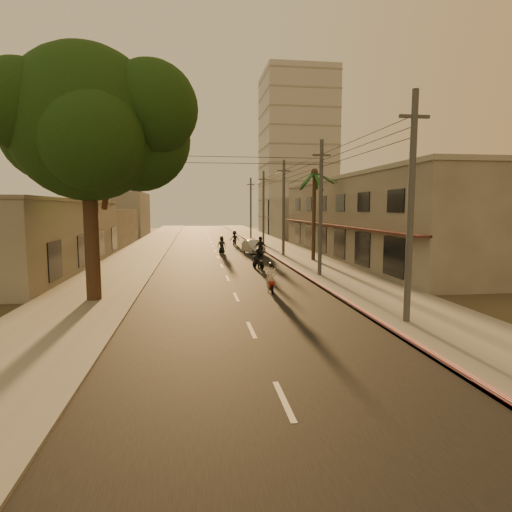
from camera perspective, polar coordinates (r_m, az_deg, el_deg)
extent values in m
plane|color=#383023|center=(20.17, -2.12, -6.70)|extent=(160.00, 160.00, 0.00)
cube|color=black|center=(39.85, -5.11, -0.17)|extent=(10.00, 140.00, 0.02)
cube|color=slate|center=(40.92, 5.44, 0.07)|extent=(5.00, 140.00, 0.12)
cube|color=slate|center=(40.17, -15.85, -0.27)|extent=(5.00, 140.00, 0.12)
cube|color=#B5131A|center=(35.55, 3.56, -0.82)|extent=(0.20, 60.00, 0.20)
cube|color=gray|center=(40.83, 15.09, 4.70)|extent=(8.00, 34.00, 7.00)
cube|color=gray|center=(40.89, 15.24, 9.82)|extent=(8.20, 34.20, 0.30)
cube|color=#3F1C19|center=(39.35, 9.29, 4.20)|extent=(0.80, 34.00, 0.12)
cube|color=gray|center=(35.67, -27.70, 2.36)|extent=(8.00, 24.00, 5.00)
cube|color=gray|center=(35.61, -27.92, 6.53)|extent=(8.20, 24.20, 0.20)
cube|color=#B7B5B2|center=(78.23, 5.46, 13.33)|extent=(12.00, 12.00, 28.00)
cylinder|color=black|center=(22.16, -21.04, 1.91)|extent=(0.70, 0.70, 6.00)
cylinder|color=black|center=(22.38, -19.10, 9.72)|extent=(1.22, 2.17, 3.04)
cylinder|color=black|center=(22.02, -23.10, 10.14)|extent=(1.31, 1.49, 2.73)
sphere|color=black|center=(22.45, -21.63, 16.05)|extent=(7.20, 7.20, 7.20)
sphere|color=black|center=(22.96, -15.45, 14.77)|extent=(5.20, 5.20, 5.20)
sphere|color=black|center=(23.62, -25.52, 14.64)|extent=(4.80, 4.80, 4.80)
sphere|color=black|center=(20.44, -21.04, 14.51)|extent=(4.60, 4.60, 4.60)
sphere|color=black|center=(21.63, -13.86, 18.59)|extent=(4.40, 4.40, 4.40)
sphere|color=black|center=(22.08, -28.79, 17.21)|extent=(4.00, 4.00, 4.00)
sphere|color=black|center=(24.75, -17.54, 17.85)|extent=(4.40, 4.40, 4.40)
cylinder|color=black|center=(36.93, 7.71, 5.17)|extent=(0.32, 0.32, 7.60)
sphere|color=black|center=(37.05, 7.80, 11.05)|extent=(0.60, 0.60, 0.60)
cylinder|color=#38383A|center=(17.58, 19.93, 5.79)|extent=(0.26, 0.26, 9.00)
cube|color=#38383A|center=(17.91, 20.37, 17.05)|extent=(1.20, 0.12, 0.12)
cylinder|color=#38383A|center=(28.74, 8.61, 6.20)|extent=(0.26, 0.26, 9.00)
cube|color=#38383A|center=(28.94, 8.73, 13.15)|extent=(1.20, 0.12, 0.12)
cylinder|color=#38383A|center=(40.38, 3.70, 6.31)|extent=(0.26, 0.26, 9.00)
cube|color=#38383A|center=(40.53, 3.74, 11.27)|extent=(1.20, 0.12, 0.12)
cylinder|color=#38383A|center=(52.19, 1.00, 6.35)|extent=(0.26, 0.26, 9.00)
cube|color=#38383A|center=(52.30, 1.01, 10.19)|extent=(1.20, 0.12, 0.12)
cylinder|color=#38383A|center=(64.07, -0.70, 6.37)|extent=(0.26, 0.26, 9.00)
cube|color=#38383A|center=(64.16, -0.70, 9.50)|extent=(1.20, 0.12, 0.12)
cube|color=gray|center=(66.51, 5.90, 5.05)|extent=(8.00, 14.00, 6.00)
cube|color=gray|center=(54.91, -20.70, 3.54)|extent=(8.00, 14.00, 4.40)
cube|color=gray|center=(72.54, -17.65, 5.29)|extent=(8.00, 14.00, 7.00)
cylinder|color=black|center=(24.00, 1.87, -3.95)|extent=(0.13, 0.52, 0.51)
cylinder|color=black|center=(22.88, 2.14, -4.46)|extent=(0.13, 0.52, 0.51)
cube|color=#9E180C|center=(23.33, 2.02, -3.63)|extent=(0.33, 1.02, 0.27)
cube|color=#9E180C|center=(23.76, 1.92, -3.12)|extent=(0.28, 0.11, 0.55)
cylinder|color=silver|center=(23.81, 1.89, -2.31)|extent=(0.50, 0.08, 0.04)
imported|color=beige|center=(23.29, 2.02, -2.99)|extent=(0.62, 0.46, 1.54)
sphere|color=black|center=(23.18, 2.03, -1.24)|extent=(0.27, 0.27, 0.27)
sphere|color=silver|center=(23.74, 1.28, -1.78)|extent=(0.11, 0.11, 0.11)
sphere|color=silver|center=(23.79, 2.51, -1.77)|extent=(0.11, 0.11, 0.11)
cylinder|color=black|center=(32.74, -0.20, -1.16)|extent=(0.26, 0.51, 0.51)
cylinder|color=black|center=(31.76, 0.78, -1.39)|extent=(0.26, 0.51, 0.51)
cube|color=black|center=(32.16, 0.34, -0.85)|extent=(0.59, 1.02, 0.27)
cube|color=black|center=(32.54, -0.05, -0.53)|extent=(0.29, 0.18, 0.54)
cylinder|color=silver|center=(32.59, -0.14, 0.05)|extent=(0.48, 0.21, 0.04)
imported|color=black|center=(32.13, 0.34, -0.39)|extent=(1.12, 1.06, 1.52)
sphere|color=black|center=(32.05, 0.34, 0.87)|extent=(0.27, 0.27, 0.27)
cylinder|color=black|center=(39.98, 0.66, 0.31)|extent=(0.24, 0.63, 0.62)
cylinder|color=black|center=(38.61, 0.54, 0.09)|extent=(0.24, 0.63, 0.62)
cube|color=black|center=(39.18, 0.59, 0.62)|extent=(0.56, 1.26, 0.33)
cube|color=black|center=(39.72, 0.64, 0.94)|extent=(0.35, 0.18, 0.67)
cylinder|color=silver|center=(39.81, 0.65, 1.52)|extent=(0.61, 0.17, 0.04)
imported|color=black|center=(39.15, 0.59, 1.09)|extent=(1.28, 0.90, 1.87)
sphere|color=black|center=(39.08, 0.59, 2.38)|extent=(0.33, 0.33, 0.33)
cylinder|color=black|center=(43.56, -4.49, 0.76)|extent=(0.20, 0.58, 0.57)
cylinder|color=black|center=(42.30, -4.67, 0.59)|extent=(0.20, 0.58, 0.57)
cube|color=black|center=(42.83, -4.60, 1.04)|extent=(0.47, 1.16, 0.31)
cube|color=black|center=(43.32, -4.53, 1.30)|extent=(0.32, 0.15, 0.61)
cylinder|color=silver|center=(43.41, -4.52, 1.79)|extent=(0.56, 0.13, 0.04)
imported|color=black|center=(42.80, -4.60, 1.43)|extent=(1.02, 0.82, 1.72)
sphere|color=black|center=(42.74, -4.61, 2.51)|extent=(0.31, 0.31, 0.31)
cylinder|color=black|center=(53.25, -2.75, 1.81)|extent=(0.24, 0.59, 0.58)
cylinder|color=black|center=(51.97, -2.97, 1.70)|extent=(0.24, 0.59, 0.58)
cube|color=black|center=(52.51, -2.87, 2.05)|extent=(0.56, 1.18, 0.31)
cube|color=black|center=(53.01, -2.79, 2.27)|extent=(0.33, 0.18, 0.62)
cylinder|color=silver|center=(53.11, -2.77, 2.67)|extent=(0.57, 0.18, 0.04)
imported|color=black|center=(52.49, -2.87, 2.38)|extent=(1.43, 1.18, 1.75)
sphere|color=black|center=(52.44, -2.88, 3.28)|extent=(0.31, 0.31, 0.31)
imported|color=#9C9EA4|center=(43.09, -0.39, 1.23)|extent=(2.64, 4.47, 1.33)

